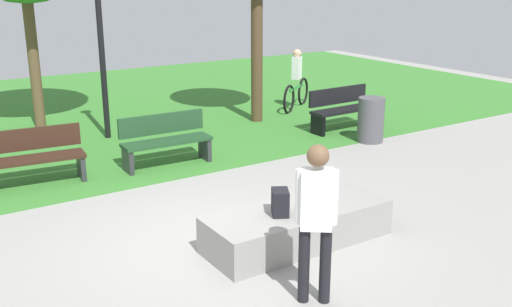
{
  "coord_description": "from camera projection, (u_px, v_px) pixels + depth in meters",
  "views": [
    {
      "loc": [
        -3.34,
        -6.26,
        3.33
      ],
      "look_at": [
        0.9,
        0.27,
        0.95
      ],
      "focal_mm": 41.87,
      "sensor_mm": 36.0,
      "label": 1
    }
  ],
  "objects": [
    {
      "name": "skater_performing_trick",
      "position": [
        316.0,
        212.0,
        6.0
      ],
      "size": [
        0.38,
        0.35,
        1.72
      ],
      "color": "black",
      "rests_on": "ground_plane"
    },
    {
      "name": "ground_plane",
      "position": [
        209.0,
        239.0,
        7.73
      ],
      "size": [
        28.0,
        28.0,
        0.0
      ],
      "primitive_type": "plane",
      "color": "gray"
    },
    {
      "name": "concrete_ledge",
      "position": [
        298.0,
        226.0,
        7.57
      ],
      "size": [
        2.42,
        0.9,
        0.47
      ],
      "primitive_type": "cube",
      "color": "gray",
      "rests_on": "ground_plane"
    },
    {
      "name": "lamp_post",
      "position": [
        100.0,
        23.0,
        11.78
      ],
      "size": [
        0.28,
        0.28,
        3.81
      ],
      "color": "black",
      "rests_on": "ground_plane"
    },
    {
      "name": "park_bench_by_oak",
      "position": [
        33.0,
        156.0,
        9.6
      ],
      "size": [
        1.64,
        0.63,
        0.91
      ],
      "color": "#331E14",
      "rests_on": "ground_plane"
    },
    {
      "name": "park_bench_far_right",
      "position": [
        165.0,
        139.0,
        10.57
      ],
      "size": [
        1.61,
        0.52,
        0.91
      ],
      "color": "#1E4223",
      "rests_on": "ground_plane"
    },
    {
      "name": "backpack_on_ledge",
      "position": [
        280.0,
        202.0,
        7.27
      ],
      "size": [
        0.31,
        0.34,
        0.32
      ],
      "primitive_type": "cube",
      "rotation": [
        0.0,
        0.0,
        4.2
      ],
      "color": "black",
      "rests_on": "concrete_ledge"
    },
    {
      "name": "trash_bin",
      "position": [
        371.0,
        120.0,
        12.05
      ],
      "size": [
        0.53,
        0.53,
        0.91
      ],
      "primitive_type": "cylinder",
      "color": "#4C4C51",
      "rests_on": "ground_plane"
    },
    {
      "name": "grass_lawn",
      "position": [
        45.0,
        116.0,
        14.28
      ],
      "size": [
        26.6,
        11.68,
        0.01
      ],
      "primitive_type": "cube",
      "color": "#387A2D",
      "rests_on": "ground_plane"
    },
    {
      "name": "park_bench_far_left",
      "position": [
        342.0,
        108.0,
        12.98
      ],
      "size": [
        1.61,
        0.51,
        0.91
      ],
      "color": "black",
      "rests_on": "ground_plane"
    },
    {
      "name": "cyclist_on_bicycle",
      "position": [
        296.0,
        83.0,
        14.96
      ],
      "size": [
        1.53,
        1.08,
        1.52
      ],
      "color": "black",
      "rests_on": "ground_plane"
    }
  ]
}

